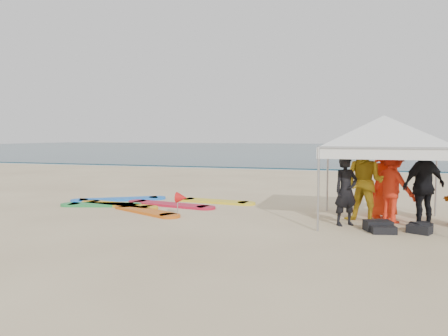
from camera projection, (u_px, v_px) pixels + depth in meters
name	position (u px, v px, depth m)	size (l,w,h in m)	color
ground	(187.00, 233.00, 9.28)	(120.00, 120.00, 0.00)	beige
ocean	(336.00, 149.00, 66.39)	(160.00, 84.00, 0.08)	#0C2633
shoreline_foam	(300.00, 169.00, 26.61)	(160.00, 1.20, 0.01)	silver
person_black_a	(346.00, 191.00, 10.00)	(0.59, 0.39, 1.61)	black
person_yellow	(364.00, 182.00, 10.30)	(0.95, 0.74, 1.96)	#BF931A
person_orange_a	(392.00, 185.00, 10.33)	(1.16, 0.66, 1.79)	red
person_black_b	(424.00, 186.00, 9.74)	(1.11, 0.46, 1.89)	black
person_orange_b	(383.00, 180.00, 10.94)	(0.92, 0.60, 1.89)	#FF3B16
canopy_tent	(384.00, 116.00, 10.15)	(3.84, 3.84, 2.90)	#A5A5A8
marker_pennant	(182.00, 198.00, 11.04)	(0.28, 0.28, 0.64)	#A5A5A8
gear_pile	(395.00, 228.00, 9.35)	(1.45, 0.85, 0.22)	black
surfboard_spread	(146.00, 204.00, 12.96)	(5.30, 3.28, 0.07)	yellow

